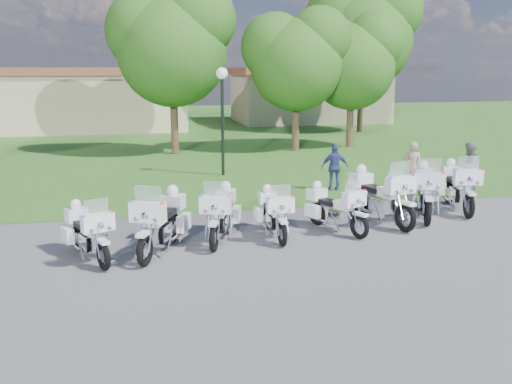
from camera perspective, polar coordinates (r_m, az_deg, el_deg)
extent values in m
plane|color=#4D4D51|center=(13.62, 0.05, -5.01)|extent=(100.00, 100.00, 0.00)
cube|color=#34591C|center=(39.99, -8.66, 6.32)|extent=(100.00, 48.00, 0.01)
torus|color=black|center=(12.08, -15.01, -6.21)|extent=(0.34, 0.61, 0.61)
torus|color=black|center=(13.49, -17.35, -4.41)|extent=(0.34, 0.61, 0.61)
cube|color=white|center=(11.97, -15.06, -4.78)|extent=(0.31, 0.43, 0.06)
cube|color=white|center=(12.09, -15.54, -2.97)|extent=(0.69, 0.46, 0.37)
cube|color=silver|center=(12.06, -15.71, -1.44)|extent=(0.52, 0.30, 0.34)
sphere|color=red|center=(12.09, -14.19, -2.04)|extent=(0.08, 0.08, 0.08)
sphere|color=#1426E5|center=(11.90, -16.81, -2.42)|extent=(0.08, 0.08, 0.08)
cube|color=silver|center=(12.77, -16.30, -4.77)|extent=(0.48, 0.59, 0.31)
cube|color=white|center=(12.48, -16.05, -3.61)|extent=(0.45, 0.55, 0.20)
cube|color=black|center=(12.94, -16.79, -3.19)|extent=(0.50, 0.64, 0.11)
cube|color=white|center=(13.41, -16.09, -3.74)|extent=(0.33, 0.50, 0.33)
cube|color=white|center=(13.25, -18.33, -4.08)|extent=(0.33, 0.50, 0.33)
cube|color=white|center=(13.38, -17.53, -2.16)|extent=(0.55, 0.51, 0.29)
sphere|color=white|center=(13.32, -17.60, -1.17)|extent=(0.24, 0.24, 0.24)
torus|color=black|center=(12.12, -11.06, -5.73)|extent=(0.41, 0.70, 0.70)
torus|color=black|center=(13.71, -8.26, -3.51)|extent=(0.41, 0.70, 0.70)
cube|color=white|center=(11.99, -11.17, -4.09)|extent=(0.36, 0.50, 0.07)
cube|color=white|center=(12.13, -10.77, -2.00)|extent=(0.79, 0.54, 0.42)
cube|color=silver|center=(12.10, -10.73, -0.24)|extent=(0.59, 0.35, 0.39)
sphere|color=red|center=(11.90, -9.42, -1.22)|extent=(0.09, 0.09, 0.09)
sphere|color=#1426E5|center=(12.15, -12.39, -1.07)|extent=(0.09, 0.09, 0.09)
cube|color=silver|center=(12.89, -9.56, -3.99)|extent=(0.56, 0.68, 0.36)
cube|color=white|center=(12.57, -10.02, -2.70)|extent=(0.53, 0.64, 0.23)
cube|color=black|center=(13.08, -9.13, -2.16)|extent=(0.59, 0.74, 0.13)
cube|color=white|center=(13.42, -7.24, -3.04)|extent=(0.39, 0.58, 0.38)
cube|color=white|center=(13.63, -9.76, -2.88)|extent=(0.39, 0.58, 0.38)
cube|color=white|center=(13.59, -8.30, -0.96)|extent=(0.63, 0.59, 0.34)
sphere|color=white|center=(13.53, -8.33, 0.16)|extent=(0.27, 0.27, 0.27)
torus|color=black|center=(12.85, -4.22, -4.59)|extent=(0.33, 0.67, 0.66)
torus|color=black|center=(14.44, -3.05, -2.68)|extent=(0.33, 0.67, 0.66)
cube|color=white|center=(12.73, -4.26, -3.13)|extent=(0.31, 0.47, 0.07)
cube|color=white|center=(12.88, -4.09, -1.28)|extent=(0.75, 0.45, 0.39)
cube|color=silver|center=(12.86, -4.07, 0.28)|extent=(0.56, 0.29, 0.37)
sphere|color=red|center=(12.73, -2.76, -0.56)|extent=(0.09, 0.09, 0.09)
sphere|color=#1426E5|center=(12.84, -5.54, -0.49)|extent=(0.09, 0.09, 0.09)
cube|color=silver|center=(13.63, -3.59, -3.08)|extent=(0.50, 0.63, 0.34)
cube|color=white|center=(13.31, -3.78, -1.91)|extent=(0.46, 0.59, 0.22)
cube|color=black|center=(13.83, -3.41, -1.46)|extent=(0.51, 0.69, 0.12)
cube|color=white|center=(14.21, -1.97, -2.21)|extent=(0.33, 0.54, 0.35)
cube|color=white|center=(14.30, -4.32, -2.15)|extent=(0.33, 0.54, 0.35)
cube|color=white|center=(14.33, -3.06, -0.40)|extent=(0.58, 0.53, 0.32)
sphere|color=white|center=(14.27, -3.07, 0.60)|extent=(0.26, 0.26, 0.26)
torus|color=black|center=(13.23, 2.65, -4.22)|extent=(0.12, 0.60, 0.60)
torus|color=black|center=(14.64, 1.14, -2.58)|extent=(0.12, 0.60, 0.60)
cube|color=white|center=(13.13, 2.69, -2.93)|extent=(0.16, 0.39, 0.06)
cube|color=white|center=(13.25, 2.45, -1.31)|extent=(0.64, 0.22, 0.36)
cube|color=silver|center=(13.23, 2.41, 0.06)|extent=(0.50, 0.11, 0.34)
sphere|color=red|center=(13.24, 3.71, -0.59)|extent=(0.08, 0.08, 0.08)
sphere|color=#1426E5|center=(13.10, 1.31, -0.71)|extent=(0.08, 0.08, 0.08)
cube|color=silver|center=(13.92, 1.84, -2.91)|extent=(0.31, 0.50, 0.30)
cube|color=white|center=(13.64, 2.07, -1.88)|extent=(0.29, 0.47, 0.20)
cube|color=black|center=(14.10, 1.59, -1.48)|extent=(0.31, 0.56, 0.11)
cube|color=white|center=(14.54, 2.29, -2.07)|extent=(0.17, 0.47, 0.32)
cube|color=white|center=(14.42, 0.23, -2.19)|extent=(0.17, 0.47, 0.32)
cube|color=white|center=(14.54, 1.12, -0.55)|extent=(0.43, 0.36, 0.29)
sphere|color=white|center=(14.49, 1.13, 0.35)|extent=(0.23, 0.23, 0.23)
torus|color=black|center=(14.01, 10.30, -3.44)|extent=(0.34, 0.60, 0.61)
torus|color=black|center=(15.08, 6.12, -2.19)|extent=(0.34, 0.60, 0.61)
cube|color=white|center=(13.92, 10.40, -2.20)|extent=(0.30, 0.43, 0.06)
cube|color=white|center=(13.99, 9.79, -0.69)|extent=(0.68, 0.45, 0.36)
cube|color=silver|center=(13.96, 9.68, 0.62)|extent=(0.51, 0.30, 0.34)
sphere|color=red|center=(14.12, 10.80, 0.10)|extent=(0.08, 0.08, 0.08)
sphere|color=#1426E5|center=(13.72, 9.13, -0.19)|extent=(0.08, 0.08, 0.08)
cube|color=silver|center=(14.52, 8.10, -2.36)|extent=(0.48, 0.59, 0.31)
cube|color=white|center=(14.29, 8.73, -1.31)|extent=(0.45, 0.55, 0.20)
cube|color=black|center=(14.64, 7.40, -1.02)|extent=(0.50, 0.64, 0.11)
cube|color=white|center=(15.12, 7.24, -1.57)|extent=(0.33, 0.50, 0.33)
cube|color=white|center=(14.77, 5.69, -1.87)|extent=(0.33, 0.50, 0.33)
cube|color=white|center=(14.98, 6.09, -0.19)|extent=(0.54, 0.50, 0.29)
sphere|color=white|center=(14.93, 6.12, 0.69)|extent=(0.24, 0.24, 0.24)
torus|color=black|center=(14.82, 14.71, -2.52)|extent=(0.31, 0.76, 0.74)
torus|color=black|center=(16.25, 10.43, -1.03)|extent=(0.31, 0.76, 0.74)
cube|color=white|center=(14.71, 14.85, -1.08)|extent=(0.30, 0.52, 0.08)
cube|color=white|center=(14.83, 14.24, 0.69)|extent=(0.84, 0.44, 0.44)
cube|color=silver|center=(14.81, 14.15, 2.20)|extent=(0.63, 0.27, 0.42)
sphere|color=red|center=(14.97, 15.49, 1.54)|extent=(0.10, 0.10, 0.10)
sphere|color=#1426E5|center=(14.52, 13.38, 1.33)|extent=(0.10, 0.10, 0.10)
cube|color=silver|center=(15.51, 12.44, -1.24)|extent=(0.51, 0.69, 0.38)
cube|color=white|center=(15.22, 13.12, -0.03)|extent=(0.47, 0.64, 0.24)
cube|color=black|center=(15.68, 11.75, 0.31)|extent=(0.52, 0.75, 0.13)
cube|color=white|center=(16.27, 11.74, -0.38)|extent=(0.32, 0.61, 0.40)
cube|color=white|center=(15.89, 9.83, -0.61)|extent=(0.32, 0.61, 0.40)
cube|color=white|center=(16.14, 10.45, 1.26)|extent=(0.62, 0.55, 0.35)
sphere|color=white|center=(16.09, 10.49, 2.26)|extent=(0.29, 0.29, 0.29)
torus|color=black|center=(15.53, 16.79, -1.98)|extent=(0.43, 0.73, 0.74)
torus|color=black|center=(17.35, 16.25, -0.48)|extent=(0.43, 0.73, 0.74)
cube|color=white|center=(15.42, 16.89, -0.61)|extent=(0.38, 0.52, 0.08)
cube|color=white|center=(15.61, 16.89, 1.07)|extent=(0.83, 0.57, 0.44)
cube|color=silver|center=(15.61, 16.96, 2.51)|extent=(0.62, 0.37, 0.41)
sphere|color=red|center=(15.55, 18.25, 1.73)|extent=(0.10, 0.10, 0.10)
sphere|color=#1426E5|center=(15.48, 15.66, 1.84)|extent=(0.10, 0.10, 0.10)
cube|color=silver|center=(16.43, 16.53, -0.72)|extent=(0.60, 0.72, 0.37)
cube|color=white|center=(16.09, 16.69, 0.41)|extent=(0.56, 0.67, 0.24)
cube|color=black|center=(16.68, 16.51, 0.74)|extent=(0.62, 0.78, 0.13)
cube|color=white|center=(17.18, 17.43, -0.04)|extent=(0.42, 0.60, 0.40)
cube|color=white|center=(17.12, 15.23, 0.05)|extent=(0.42, 0.60, 0.40)
cube|color=white|center=(17.25, 16.37, 1.65)|extent=(0.66, 0.62, 0.35)
sphere|color=white|center=(17.21, 16.43, 2.58)|extent=(0.29, 0.29, 0.29)
torus|color=black|center=(16.66, 20.52, -1.33)|extent=(0.31, 0.72, 0.71)
torus|color=black|center=(18.34, 18.73, -0.01)|extent=(0.31, 0.72, 0.71)
cube|color=white|center=(16.57, 20.64, -0.10)|extent=(0.30, 0.50, 0.07)
cube|color=white|center=(16.74, 20.45, 1.41)|extent=(0.80, 0.44, 0.43)
cube|color=silver|center=(16.74, 20.47, 2.70)|extent=(0.61, 0.27, 0.40)
sphere|color=red|center=(16.76, 21.67, 2.03)|extent=(0.10, 0.10, 0.10)
sphere|color=#1426E5|center=(16.54, 19.45, 2.07)|extent=(0.10, 0.10, 0.10)
cube|color=silver|center=(17.49, 19.59, -0.22)|extent=(0.50, 0.67, 0.36)
cube|color=white|center=(17.18, 19.93, 0.81)|extent=(0.47, 0.62, 0.23)
cube|color=black|center=(17.72, 19.36, 1.11)|extent=(0.51, 0.73, 0.13)
cube|color=white|center=(18.25, 19.86, 0.43)|extent=(0.32, 0.58, 0.38)
cube|color=white|center=(18.06, 17.94, 0.44)|extent=(0.32, 0.58, 0.38)
cube|color=white|center=(18.25, 18.83, 1.93)|extent=(0.60, 0.54, 0.34)
sphere|color=white|center=(18.21, 18.89, 2.79)|extent=(0.28, 0.28, 0.28)
cylinder|color=black|center=(21.84, -3.36, 6.48)|extent=(0.12, 0.12, 3.71)
sphere|color=white|center=(21.73, -3.43, 11.76)|extent=(0.44, 0.44, 0.44)
cylinder|color=#38281C|center=(27.67, -8.17, 7.39)|extent=(0.36, 0.36, 3.52)
sphere|color=#255417|center=(27.58, -8.37, 13.69)|extent=(5.11, 5.11, 5.11)
sphere|color=#255417|center=(27.96, -10.87, 15.55)|extent=(3.84, 3.84, 3.84)
sphere|color=#255417|center=(27.47, -5.80, 16.77)|extent=(3.52, 3.52, 3.52)
cylinder|color=#38281C|center=(28.64, 3.98, 7.22)|extent=(0.36, 0.36, 3.09)
sphere|color=#255417|center=(28.53, 4.06, 12.55)|extent=(4.49, 4.49, 4.49)
sphere|color=#255417|center=(28.62, 1.94, 14.26)|extent=(3.37, 3.37, 3.37)
sphere|color=#255417|center=(28.62, 6.36, 15.04)|extent=(3.09, 3.09, 3.09)
cylinder|color=#38281C|center=(30.41, 9.39, 7.32)|extent=(0.36, 0.36, 3.02)
sphere|color=#255417|center=(30.31, 9.57, 12.24)|extent=(4.40, 4.40, 4.40)
sphere|color=#255417|center=(30.30, 7.64, 13.86)|extent=(3.30, 3.30, 3.30)
sphere|color=#255417|center=(30.49, 11.70, 14.48)|extent=(3.02, 3.02, 3.02)
cylinder|color=#38281C|center=(37.86, 10.43, 9.16)|extent=(0.36, 0.36, 4.27)
sphere|color=#255417|center=(37.85, 10.65, 14.74)|extent=(6.21, 6.21, 6.21)
sphere|color=#255417|center=(37.86, 8.45, 16.58)|extent=(4.66, 4.66, 4.66)
sphere|color=#255417|center=(38.22, 13.09, 17.24)|extent=(4.27, 4.27, 4.27)
cube|color=tan|center=(40.86, -17.36, 8.56)|extent=(14.00, 8.00, 3.60)
cube|color=brown|center=(40.80, -17.55, 11.43)|extent=(14.56, 8.32, 0.50)
cube|color=tan|center=(44.94, 5.27, 9.34)|extent=(11.00, 7.00, 3.60)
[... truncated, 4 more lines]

